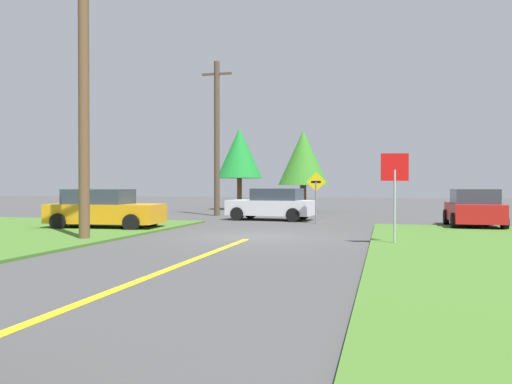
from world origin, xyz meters
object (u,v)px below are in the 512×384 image
Objects in this scene: car_on_crossroad at (473,208)px; oak_tree_left at (239,153)px; utility_pole_near at (84,101)px; pine_tree_center at (303,158)px; car_approaching_junction at (272,204)px; utility_pole_mid at (217,137)px; direction_sign at (316,192)px; stop_sign at (395,180)px; parked_car_near_building at (104,209)px.

oak_tree_left is at bearing 47.59° from car_on_crossroad.
pine_tree_center is (4.04, 19.18, -0.83)m from utility_pole_near.
car_approaching_junction is 0.50× the size of utility_pole_mid.
direction_sign is at bearing 55.90° from utility_pole_near.
car_on_crossroad is 6.79m from direction_sign.
direction_sign is (6.22, 9.19, -2.97)m from utility_pole_near.
direction_sign is (-3.38, 8.10, -0.44)m from stop_sign.
utility_pole_near reaches higher than car_on_crossroad.
utility_pole_mid is (-13.21, 5.29, 3.82)m from car_on_crossroad.
car_approaching_junction is at bearing -92.14° from pine_tree_center.
direction_sign reaches higher than parked_car_near_building.
car_approaching_junction is 12.16m from oak_tree_left.
oak_tree_left is (-0.84, 7.69, -0.46)m from utility_pole_mid.
utility_pole_mid is at bearing -129.41° from pine_tree_center.
utility_pole_mid is 1.50× the size of oak_tree_left.
utility_pole_near reaches higher than parked_car_near_building.
stop_sign is 16.42m from utility_pole_mid.
utility_pole_near is (-9.60, -1.09, 2.53)m from stop_sign.
utility_pole_mid reaches higher than stop_sign.
pine_tree_center is (4.30, 5.23, -1.00)m from utility_pole_mid.
pine_tree_center reaches higher than car_on_crossroad.
pine_tree_center is at bearing 78.09° from utility_pole_near.
oak_tree_left is (-10.70, 20.54, 2.24)m from stop_sign.
utility_pole_mid is 7.74m from oak_tree_left.
car_on_crossroad is at bearing -42.71° from oak_tree_left.
utility_pole_mid reaches higher than utility_pole_near.
stop_sign is at bearing -52.53° from utility_pole_mid.
pine_tree_center is at bearing 40.58° from car_on_crossroad.
direction_sign is at bearing 85.77° from car_on_crossroad.
pine_tree_center is (5.14, -2.46, -0.54)m from oak_tree_left.
stop_sign is 8.35m from car_on_crossroad.
stop_sign is 0.30× the size of utility_pole_mid.
utility_pole_mid is at bearing -30.67° from car_approaching_junction.
pine_tree_center is at bearing 50.59° from utility_pole_mid.
parked_car_near_building is at bearing 57.67° from car_approaching_junction.
utility_pole_near is at bearing -6.15° from stop_sign.
stop_sign is 11.56m from car_approaching_junction.
car_on_crossroad is 1.74× the size of direction_sign.
oak_tree_left is at bearing 96.26° from utility_pole_mid.
utility_pole_near is 3.65× the size of direction_sign.
stop_sign is at bearing -72.91° from pine_tree_center.
direction_sign is at bearing -77.70° from pine_tree_center.
car_approaching_junction is at bearing 144.05° from direction_sign.
utility_pole_mid is (1.47, 9.90, 3.82)m from parked_car_near_building.
parked_car_near_building is at bearing -92.05° from oak_tree_left.
car_on_crossroad is at bearing 171.64° from car_approaching_junction.
car_approaching_junction is at bearing 47.94° from parked_car_near_building.
oak_tree_left reaches higher than parked_car_near_building.
car_approaching_junction and car_on_crossroad have the same top height.
car_approaching_junction is 1.07× the size of car_on_crossroad.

